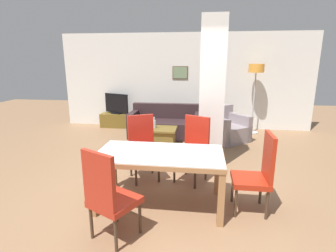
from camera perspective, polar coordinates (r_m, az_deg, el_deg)
ground_plane at (r=3.81m, az=-1.74°, el=-16.50°), size 18.00×18.00×0.00m
back_wall at (r=7.69m, az=3.51°, el=9.68°), size 7.20×0.09×2.70m
divider_pillar at (r=4.82m, az=9.50°, el=6.88°), size 0.44×0.36×2.70m
dining_table at (r=3.54m, az=-1.81°, el=-8.10°), size 1.69×0.89×0.75m
dining_chair_far_right at (r=4.31m, az=5.56°, el=-4.66°), size 0.62×0.62×1.06m
dining_chair_far_left at (r=4.39m, az=-5.52°, el=-4.30°), size 0.62×0.62×1.06m
dining_chair_head_right at (r=3.60m, az=19.00°, el=-9.32°), size 0.46×0.46×1.06m
dining_chair_near_left at (r=2.95m, az=-12.87°, el=-14.26°), size 0.62×0.62×1.06m
sofa at (r=6.87m, az=-0.55°, el=0.16°), size 1.84×0.87×0.82m
armchair at (r=6.62m, az=12.38°, el=-0.66°), size 1.21×1.21×0.84m
coffee_table at (r=5.98m, az=-1.87°, el=-2.52°), size 0.77×0.58×0.45m
bottle at (r=5.92m, az=-3.03°, el=0.48°), size 0.08×0.08×0.25m
tv_stand at (r=7.97m, az=-10.97°, el=1.25°), size 0.95×0.40×0.41m
tv_screen at (r=7.88m, az=-11.13°, el=4.73°), size 0.77×0.34×0.59m
floor_lamp at (r=7.37m, az=18.58°, el=10.59°), size 0.40×0.40×1.85m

